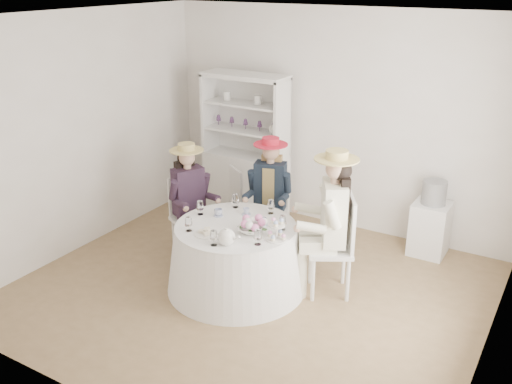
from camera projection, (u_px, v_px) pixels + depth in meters
The scene contains 23 objects.
ground at pixel (251, 290), 5.88m from camera, with size 4.50×4.50×0.00m, color brown.
ceiling at pixel (250, 17), 4.90m from camera, with size 4.50×4.50×0.00m, color white.
wall_back at pixel (335, 121), 6.99m from camera, with size 4.50×4.50×0.00m, color silver.
wall_front at pixel (95, 249), 3.79m from camera, with size 4.50×4.50×0.00m, color silver.
wall_left at pixel (81, 133), 6.46m from camera, with size 4.50×4.50×0.00m, color silver.
wall_right at pixel (504, 215), 4.32m from camera, with size 4.50×4.50×0.00m, color silver.
tea_table at pixel (236, 257), 5.81m from camera, with size 1.42×1.42×0.70m.
hutch at pixel (246, 166), 7.50m from camera, with size 1.26×0.81×1.88m.
side_table at pixel (430, 229), 6.53m from camera, with size 0.40×0.40×0.62m, color silver.
hatbox at pixel (434, 193), 6.37m from camera, with size 0.27×0.27×0.27m, color black.
guest_left at pixel (189, 194), 6.37m from camera, with size 0.56×0.51×1.32m.
guest_mid at pixel (270, 188), 6.46m from camera, with size 0.51×0.55×1.36m.
guest_right at pixel (331, 215), 5.54m from camera, with size 0.65×0.59×1.52m.
spare_chair at pixel (244, 200), 6.92m from camera, with size 0.51×0.51×0.88m.
teacup_a at pixel (218, 213), 5.89m from camera, with size 0.09×0.09×0.07m, color white.
teacup_b at pixel (246, 212), 5.92m from camera, with size 0.07×0.07×0.06m, color white.
teacup_c at pixel (263, 222), 5.68m from camera, with size 0.09×0.09×0.07m, color white.
flower_bowl at pixel (250, 230), 5.50m from camera, with size 0.24×0.24×0.06m, color white.
flower_arrangement at pixel (253, 222), 5.51m from camera, with size 0.21×0.21×0.08m.
table_teapot at pixel (227, 237), 5.27m from camera, with size 0.23×0.16×0.17m.
sandwich_plate at pixel (207, 233), 5.49m from camera, with size 0.24×0.24×0.05m.
cupcake_stand at pixel (277, 232), 5.37m from camera, with size 0.22×0.22×0.20m.
stemware_set at pixel (236, 219), 5.65m from camera, with size 0.99×0.99×0.15m.
Camera 1 is at (2.66, -4.36, 3.09)m, focal length 40.00 mm.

